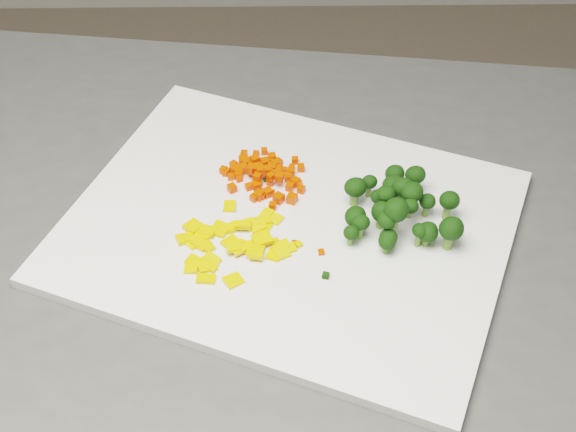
{
  "coord_description": "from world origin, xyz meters",
  "views": [
    {
      "loc": [
        0.21,
        -0.66,
        1.54
      ],
      "look_at": [
        0.22,
        -0.04,
        0.92
      ],
      "focal_mm": 50.0,
      "sensor_mm": 36.0,
      "label": 1
    }
  ],
  "objects_px": {
    "carrot_pile": "(264,169)",
    "broccoli_pile": "(396,208)",
    "cutting_board": "(288,226)",
    "pepper_pile": "(238,240)"
  },
  "relations": [
    {
      "from": "pepper_pile",
      "to": "broccoli_pile",
      "type": "distance_m",
      "value": 0.17
    },
    {
      "from": "carrot_pile",
      "to": "broccoli_pile",
      "type": "relative_size",
      "value": 0.83
    },
    {
      "from": "pepper_pile",
      "to": "carrot_pile",
      "type": "bearing_deg",
      "value": 75.43
    },
    {
      "from": "cutting_board",
      "to": "carrot_pile",
      "type": "relative_size",
      "value": 4.5
    },
    {
      "from": "cutting_board",
      "to": "carrot_pile",
      "type": "bearing_deg",
      "value": 109.58
    },
    {
      "from": "carrot_pile",
      "to": "pepper_pile",
      "type": "xyz_separation_m",
      "value": [
        -0.03,
        -0.11,
        -0.01
      ]
    },
    {
      "from": "carrot_pile",
      "to": "broccoli_pile",
      "type": "xyz_separation_m",
      "value": [
        0.14,
        -0.08,
        0.01
      ]
    },
    {
      "from": "carrot_pile",
      "to": "broccoli_pile",
      "type": "distance_m",
      "value": 0.16
    },
    {
      "from": "cutting_board",
      "to": "carrot_pile",
      "type": "distance_m",
      "value": 0.08
    },
    {
      "from": "broccoli_pile",
      "to": "cutting_board",
      "type": "bearing_deg",
      "value": 175.74
    }
  ]
}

